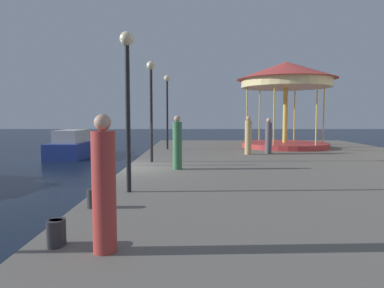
# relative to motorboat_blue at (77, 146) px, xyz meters

# --- Properties ---
(ground_plane) EXTENTS (120.00, 120.00, 0.00)m
(ground_plane) POSITION_rel_motorboat_blue_xyz_m (5.45, -10.28, -0.69)
(ground_plane) COLOR black
(quay_dock) EXTENTS (14.42, 28.84, 0.80)m
(quay_dock) POSITION_rel_motorboat_blue_xyz_m (12.66, -10.28, -0.29)
(quay_dock) COLOR slate
(quay_dock) RESTS_ON ground
(motorboat_blue) EXTENTS (2.36, 5.96, 1.84)m
(motorboat_blue) POSITION_rel_motorboat_blue_xyz_m (0.00, 0.00, 0.00)
(motorboat_blue) COLOR navy
(motorboat_blue) RESTS_ON ground
(carousel) EXTENTS (6.08, 6.08, 5.28)m
(carousel) POSITION_rel_motorboat_blue_xyz_m (13.78, -2.02, 4.04)
(carousel) COLOR #B23333
(carousel) RESTS_ON quay_dock
(lamp_post_near_edge) EXTENTS (0.36, 0.36, 4.05)m
(lamp_post_near_edge) POSITION_rel_motorboat_blue_xyz_m (6.36, -14.61, 2.90)
(lamp_post_near_edge) COLOR black
(lamp_post_near_edge) RESTS_ON quay_dock
(lamp_post_mid_promenade) EXTENTS (0.36, 0.36, 4.24)m
(lamp_post_mid_promenade) POSITION_rel_motorboat_blue_xyz_m (6.27, -8.84, 3.01)
(lamp_post_mid_promenade) COLOR black
(lamp_post_mid_promenade) RESTS_ON quay_dock
(lamp_post_far_end) EXTENTS (0.36, 0.36, 4.34)m
(lamp_post_far_end) POSITION_rel_motorboat_blue_xyz_m (6.52, -3.07, 3.07)
(lamp_post_far_end) COLOR black
(lamp_post_far_end) RESTS_ON quay_dock
(bollard_north) EXTENTS (0.24, 0.24, 0.40)m
(bollard_north) POSITION_rel_motorboat_blue_xyz_m (5.95, -18.25, 0.31)
(bollard_north) COLOR #2D2D33
(bollard_north) RESTS_ON quay_dock
(bollard_south) EXTENTS (0.24, 0.24, 0.40)m
(bollard_south) POSITION_rel_motorboat_blue_xyz_m (5.94, -18.33, 0.31)
(bollard_south) COLOR #2D2D33
(bollard_south) RESTS_ON quay_dock
(bollard_center) EXTENTS (0.24, 0.24, 0.40)m
(bollard_center) POSITION_rel_motorboat_blue_xyz_m (5.86, -16.13, 0.31)
(bollard_center) COLOR #2D2D33
(bollard_center) RESTS_ON quay_dock
(person_far_corner) EXTENTS (0.34, 0.34, 1.86)m
(person_far_corner) POSITION_rel_motorboat_blue_xyz_m (11.98, -5.51, 0.98)
(person_far_corner) COLOR #514C56
(person_far_corner) RESTS_ON quay_dock
(person_by_the_water) EXTENTS (0.34, 0.34, 1.96)m
(person_by_the_water) POSITION_rel_motorboat_blue_xyz_m (10.85, -5.93, 1.03)
(person_by_the_water) COLOR tan
(person_by_the_water) RESTS_ON quay_dock
(person_near_carousel) EXTENTS (0.34, 0.34, 1.98)m
(person_near_carousel) POSITION_rel_motorboat_blue_xyz_m (6.73, -18.50, 1.04)
(person_near_carousel) COLOR #B23833
(person_near_carousel) RESTS_ON quay_dock
(person_mid_promenade) EXTENTS (0.34, 0.34, 1.98)m
(person_mid_promenade) POSITION_rel_motorboat_blue_xyz_m (7.45, -10.84, 1.04)
(person_mid_promenade) COLOR #387247
(person_mid_promenade) RESTS_ON quay_dock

